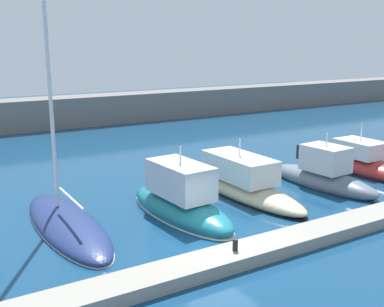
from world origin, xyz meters
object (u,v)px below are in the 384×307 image
Objects in this scene: motorboat_sand_fifth at (239,182)px; dock_bollard at (235,245)px; sailboat_navy_third at (66,220)px; motorboat_slate_sixth at (323,175)px; motorboat_red_seventh at (365,163)px; motorboat_teal_fourth at (180,200)px.

dock_bollard is (-5.14, -6.62, 0.09)m from motorboat_sand_fifth.
dock_bollard is (4.27, -6.58, 0.35)m from sailboat_navy_third.
sailboat_navy_third is at bearing 89.50° from motorboat_sand_fifth.
motorboat_slate_sixth is at bearing -95.56° from sailboat_navy_third.
motorboat_red_seventh reaches higher than dock_bollard.
motorboat_sand_fifth is at bearing 85.14° from motorboat_red_seventh.
motorboat_slate_sixth reaches higher than motorboat_sand_fifth.
motorboat_sand_fifth is 4.94m from motorboat_slate_sixth.
motorboat_sand_fifth is at bearing 68.54° from motorboat_slate_sixth.
motorboat_teal_fourth is (5.05, -1.17, 0.32)m from sailboat_navy_third.
motorboat_sand_fifth is 9.16m from motorboat_red_seventh.
motorboat_red_seventh is at bearing -92.01° from sailboat_navy_third.
sailboat_navy_third is 9.42m from motorboat_sand_fifth.
motorboat_slate_sixth is (14.13, -1.42, 0.30)m from sailboat_navy_third.
motorboat_teal_fourth is 5.47m from dock_bollard.
motorboat_red_seventh is (9.13, -0.75, -0.05)m from motorboat_sand_fifth.
dock_bollard is (-9.86, -5.16, 0.05)m from motorboat_slate_sixth.
motorboat_teal_fourth reaches higher than motorboat_sand_fifth.
dock_bollard is at bearing 112.16° from motorboat_red_seventh.
motorboat_teal_fourth reaches higher than motorboat_slate_sixth.
motorboat_teal_fourth is 0.95× the size of motorboat_red_seventh.
sailboat_navy_third is 5.19m from motorboat_teal_fourth.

